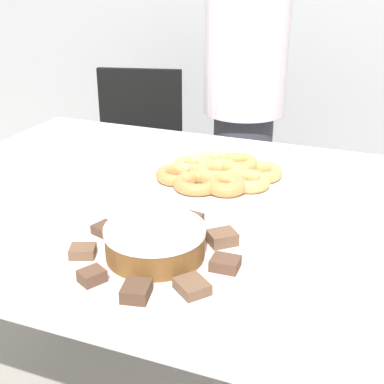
% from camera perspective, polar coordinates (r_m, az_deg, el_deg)
% --- Properties ---
extents(table, '(1.59, 1.07, 0.78)m').
position_cam_1_polar(table, '(1.37, 1.11, -4.31)').
color(table, silver).
rests_on(table, ground_plane).
extents(person_standing, '(0.31, 0.31, 1.62)m').
position_cam_1_polar(person_standing, '(2.06, 5.64, 10.25)').
color(person_standing, '#383842').
rests_on(person_standing, ground_plane).
extents(office_chair_left, '(0.54, 0.54, 0.87)m').
position_cam_1_polar(office_chair_left, '(2.53, -5.96, 1.95)').
color(office_chair_left, black).
rests_on(office_chair_left, ground_plane).
extents(plate_cake, '(0.38, 0.38, 0.01)m').
position_cam_1_polar(plate_cake, '(1.09, -3.90, -7.00)').
color(plate_cake, white).
rests_on(plate_cake, table).
extents(plate_donuts, '(0.40, 0.40, 0.01)m').
position_cam_1_polar(plate_donuts, '(1.45, 2.89, 1.25)').
color(plate_donuts, white).
rests_on(plate_donuts, table).
extents(frosted_cake, '(0.20, 0.20, 0.06)m').
position_cam_1_polar(frosted_cake, '(1.07, -3.96, -5.28)').
color(frosted_cake, brown).
rests_on(frosted_cake, plate_cake).
extents(lamington_0, '(0.07, 0.08, 0.03)m').
position_cam_1_polar(lamington_0, '(1.21, -4.74, -2.78)').
color(lamington_0, '#513828').
rests_on(lamington_0, plate_cake).
extents(lamington_1, '(0.06, 0.06, 0.02)m').
position_cam_1_polar(lamington_1, '(1.17, -9.12, -3.98)').
color(lamington_1, '#513828').
rests_on(lamington_1, plate_cake).
extents(lamington_2, '(0.06, 0.06, 0.02)m').
position_cam_1_polar(lamington_2, '(1.10, -11.58, -6.21)').
color(lamington_2, brown).
rests_on(lamington_2, plate_cake).
extents(lamington_3, '(0.05, 0.06, 0.02)m').
position_cam_1_polar(lamington_3, '(1.01, -10.63, -8.79)').
color(lamington_3, brown).
rests_on(lamington_3, plate_cake).
extents(lamington_4, '(0.06, 0.06, 0.03)m').
position_cam_1_polar(lamington_4, '(0.96, -5.96, -10.46)').
color(lamington_4, '#513828').
rests_on(lamington_4, plate_cake).
extents(lamington_5, '(0.08, 0.08, 0.02)m').
position_cam_1_polar(lamington_5, '(0.97, 0.01, -10.03)').
color(lamington_5, brown).
rests_on(lamington_5, plate_cake).
extents(lamington_6, '(0.06, 0.05, 0.02)m').
position_cam_1_polar(lamington_6, '(1.04, 3.56, -7.62)').
color(lamington_6, brown).
rests_on(lamington_6, plate_cake).
extents(lamington_7, '(0.07, 0.07, 0.03)m').
position_cam_1_polar(lamington_7, '(1.12, 3.25, -4.88)').
color(lamington_7, brown).
rests_on(lamington_7, plate_cake).
extents(lamington_8, '(0.05, 0.05, 0.03)m').
position_cam_1_polar(lamington_8, '(1.19, -0.06, -3.11)').
color(lamington_8, brown).
rests_on(lamington_8, plate_cake).
extents(donut_0, '(0.13, 0.13, 0.04)m').
position_cam_1_polar(donut_0, '(1.44, 2.91, 2.14)').
color(donut_0, tan).
rests_on(donut_0, plate_donuts).
extents(donut_1, '(0.12, 0.12, 0.03)m').
position_cam_1_polar(donut_1, '(1.50, 0.20, 2.91)').
color(donut_1, '#E5AD66').
rests_on(donut_1, plate_donuts).
extents(donut_2, '(0.12, 0.12, 0.03)m').
position_cam_1_polar(donut_2, '(1.43, -1.51, 1.86)').
color(donut_2, '#C68447').
rests_on(donut_2, plate_donuts).
extents(donut_3, '(0.12, 0.12, 0.03)m').
position_cam_1_polar(donut_3, '(1.38, 0.51, 0.95)').
color(donut_3, '#C68447').
rests_on(donut_3, plate_donuts).
extents(donut_4, '(0.11, 0.11, 0.04)m').
position_cam_1_polar(donut_4, '(1.36, 3.64, 0.76)').
color(donut_4, '#C68447').
rests_on(donut_4, plate_donuts).
extents(donut_5, '(0.11, 0.11, 0.03)m').
position_cam_1_polar(donut_5, '(1.40, 6.07, 1.15)').
color(donut_5, tan).
rests_on(donut_5, plate_donuts).
extents(donut_6, '(0.12, 0.12, 0.03)m').
position_cam_1_polar(donut_6, '(1.46, 7.26, 2.12)').
color(donut_6, tan).
rests_on(donut_6, plate_donuts).
extents(donut_7, '(0.12, 0.12, 0.04)m').
position_cam_1_polar(donut_7, '(1.51, 4.84, 3.01)').
color(donut_7, '#D18E4C').
rests_on(donut_7, plate_donuts).
extents(donut_8, '(0.11, 0.11, 0.03)m').
position_cam_1_polar(donut_8, '(1.53, 2.43, 3.28)').
color(donut_8, '#E5AD66').
rests_on(donut_8, plate_donuts).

